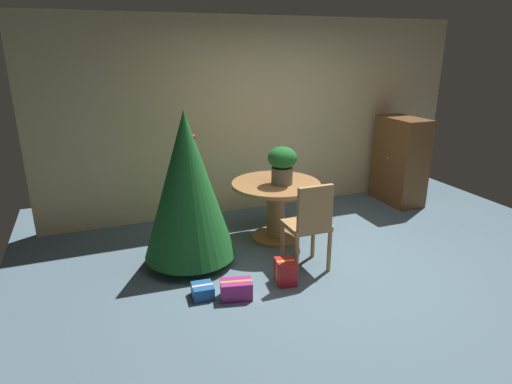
{
  "coord_description": "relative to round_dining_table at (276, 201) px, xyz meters",
  "views": [
    {
      "loc": [
        -2.26,
        -3.34,
        2.22
      ],
      "look_at": [
        -0.77,
        0.49,
        0.83
      ],
      "focal_mm": 30.43,
      "sensor_mm": 36.0,
      "label": 1
    }
  ],
  "objects": [
    {
      "name": "round_dining_table",
      "position": [
        0.0,
        0.0,
        0.0
      ],
      "size": [
        1.04,
        1.04,
        0.71
      ],
      "color": "#9E6B3D",
      "rests_on": "ground_plane"
    },
    {
      "name": "back_wall_panel",
      "position": [
        0.29,
        1.13,
        0.82
      ],
      "size": [
        6.0,
        0.1,
        2.6
      ],
      "primitive_type": "cube",
      "color": "beige",
      "rests_on": "ground_plane"
    },
    {
      "name": "wooden_chair_near",
      "position": [
        0.0,
        -0.84,
        0.06
      ],
      "size": [
        0.42,
        0.39,
        0.95
      ],
      "color": "#B27F4C",
      "rests_on": "ground_plane"
    },
    {
      "name": "gift_box_red",
      "position": [
        -0.33,
        -0.99,
        -0.36
      ],
      "size": [
        0.21,
        0.25,
        0.24
      ],
      "color": "red",
      "rests_on": "ground_plane"
    },
    {
      "name": "flower_vase",
      "position": [
        0.04,
        -0.06,
        0.48
      ],
      "size": [
        0.33,
        0.33,
        0.44
      ],
      "color": "#665B51",
      "rests_on": "round_dining_table"
    },
    {
      "name": "gift_box_purple",
      "position": [
        -0.87,
        -1.08,
        -0.39
      ],
      "size": [
        0.32,
        0.24,
        0.17
      ],
      "color": "#9E287A",
      "rests_on": "ground_plane"
    },
    {
      "name": "holiday_tree",
      "position": [
        -1.09,
        -0.23,
        0.39
      ],
      "size": [
        0.96,
        0.96,
        1.64
      ],
      "color": "brown",
      "rests_on": "ground_plane"
    },
    {
      "name": "gift_box_blue",
      "position": [
        -1.16,
        -0.95,
        -0.42
      ],
      "size": [
        0.2,
        0.21,
        0.12
      ],
      "color": "#1E569E",
      "rests_on": "ground_plane"
    },
    {
      "name": "ground_plane",
      "position": [
        0.29,
        -1.07,
        -0.48
      ],
      "size": [
        6.6,
        6.6,
        0.0
      ],
      "primitive_type": "plane",
      "color": "slate"
    },
    {
      "name": "wooden_cabinet",
      "position": [
        2.23,
        0.56,
        0.15
      ],
      "size": [
        0.46,
        0.77,
        1.26
      ],
      "color": "brown",
      "rests_on": "ground_plane"
    }
  ]
}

